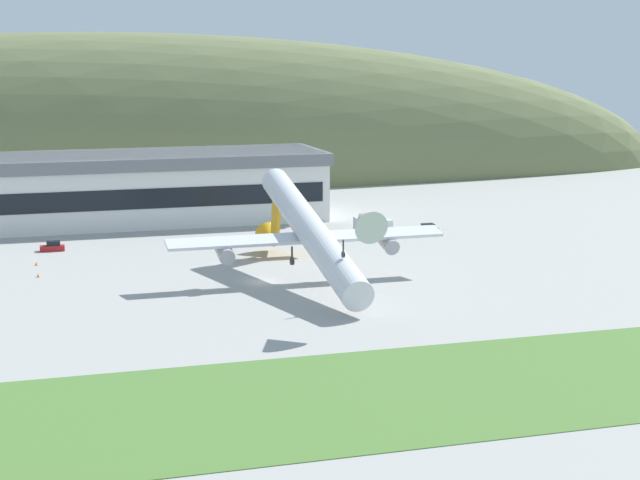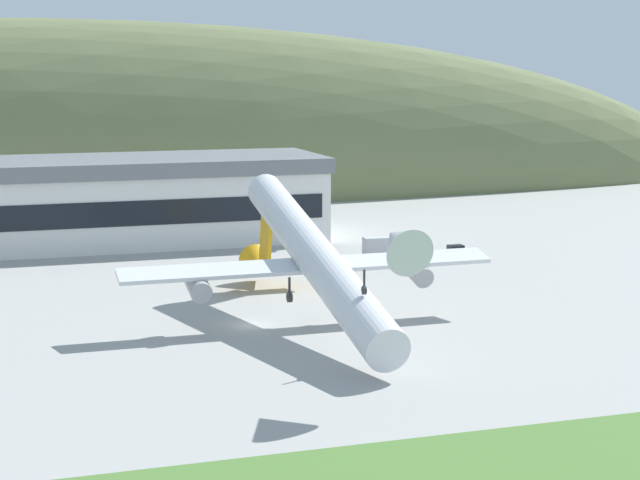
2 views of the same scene
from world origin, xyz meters
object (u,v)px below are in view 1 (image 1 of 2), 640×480
traffic_cone_1 (36,264)px  service_car_1 (427,229)px  cargo_airplane (309,233)px  fuel_truck (372,226)px  terminal_building (133,184)px  service_car_2 (53,247)px  traffic_cone_0 (38,275)px

traffic_cone_1 → service_car_1: bearing=7.7°
cargo_airplane → fuel_truck: (22.22, 35.07, -5.88)m
terminal_building → fuel_truck: 48.38m
cargo_airplane → traffic_cone_1: size_ratio=91.58×
traffic_cone_1 → cargo_airplane: bearing=-32.5°
terminal_building → cargo_airplane: size_ratio=1.41×
fuel_truck → traffic_cone_1: 61.11m
fuel_truck → traffic_cone_1: size_ratio=12.34×
service_car_2 → traffic_cone_1: 11.95m
terminal_building → service_car_2: 31.52m
traffic_cone_0 → traffic_cone_1: 8.99m
traffic_cone_0 → terminal_building: bearing=66.5°
cargo_airplane → traffic_cone_1: cargo_airplane is taller
terminal_building → cargo_airplane: (17.91, -61.40, -0.21)m
cargo_airplane → traffic_cone_1: (-37.89, 24.15, -7.13)m
cargo_airplane → traffic_cone_0: (-37.97, 15.16, -7.13)m
cargo_airplane → traffic_cone_1: bearing=147.5°
service_car_2 → traffic_cone_0: 20.77m
fuel_truck → traffic_cone_1: fuel_truck is taller
service_car_2 → traffic_cone_0: bearing=-98.9°
fuel_truck → service_car_1: bearing=-7.6°
terminal_building → traffic_cone_0: bearing=-113.5°
terminal_building → service_car_1: bearing=-28.8°
terminal_building → fuel_truck: bearing=-33.3°
traffic_cone_0 → traffic_cone_1: (0.08, 8.99, 0.00)m
cargo_airplane → service_car_2: (-34.76, 35.68, -6.71)m
service_car_1 → fuel_truck: bearing=172.4°
cargo_airplane → traffic_cone_0: 41.50m
service_car_1 → service_car_2: bearing=178.3°
traffic_cone_1 → traffic_cone_0: bearing=-90.5°
traffic_cone_0 → service_car_1: bearing=14.7°
terminal_building → fuel_truck: terminal_building is taller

